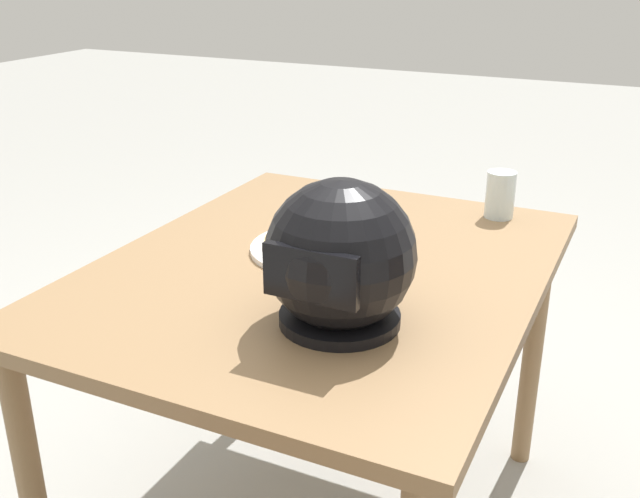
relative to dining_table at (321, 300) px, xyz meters
The scene contains 5 objects.
dining_table is the anchor object (origin of this frame).
pizza_plate 0.11m from the dining_table, 60.28° to the right, with size 0.30×0.30×0.01m, color white.
pizza 0.13m from the dining_table, 64.24° to the right, with size 0.24×0.24×0.05m.
motorcycle_helmet 0.33m from the dining_table, 122.35° to the left, with size 0.26×0.26×0.26m.
drinking_glass 0.54m from the dining_table, 120.21° to the right, with size 0.07×0.07×0.11m, color silver.
Camera 1 is at (-0.60, 1.27, 1.31)m, focal length 41.63 mm.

